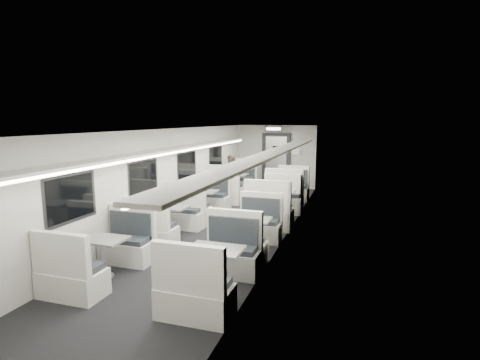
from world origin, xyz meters
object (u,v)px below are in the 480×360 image
Objects in this scene: booth_left_b at (201,203)px; booth_left_c at (169,221)px; booth_right_d at (215,270)px; booth_left_a at (233,185)px; booth_right_b at (276,204)px; booth_right_c at (250,234)px; exit_sign at (274,129)px; booth_left_d at (103,257)px; vestibule_door at (276,161)px; booth_right_a at (288,193)px; passenger at (231,178)px.

booth_left_c is at bearing -90.00° from booth_left_b.
booth_right_d is at bearing -48.71° from booth_left_c.
booth_right_b is (2.00, -2.33, -0.00)m from booth_left_a.
exit_sign is (-1.00, 6.60, 1.93)m from booth_right_c.
vestibule_door is at bearing 83.70° from booth_left_d.
booth_right_c is (0.00, -2.51, -0.06)m from booth_right_b.
passenger is at bearing 179.72° from booth_right_a.
booth_left_c reaches higher than booth_right_c.
booth_left_a is at bearing 130.58° from booth_right_b.
passenger is (-1.87, 6.21, 0.39)m from booth_right_d.
booth_left_d is (0.00, -2.32, -0.01)m from booth_left_c.
exit_sign is at bearing 83.34° from booth_left_d.
booth_left_b is 2.04m from booth_right_b.
exit_sign reaches higher than booth_left_d.
booth_right_d is (2.00, -4.07, -0.01)m from booth_left_b.
passenger is at bearing -107.20° from vestibule_door.
booth_left_a is 2.71m from booth_left_b.
vestibule_door is (1.00, 2.24, 0.63)m from booth_left_a.
booth_right_d is 1.34× the size of passenger.
booth_left_b is 2.93m from booth_right_c.
booth_left_a is 2.53m from vestibule_door.
booth_left_b is 3.39× the size of exit_sign.
booth_right_b reaches higher than booth_right_c.
booth_right_b is (2.00, 2.16, 0.05)m from booth_left_c.
exit_sign is at bearing 60.27° from booth_left_a.
booth_right_b reaches higher than booth_left_c.
booth_right_a is 1.76m from booth_right_b.
booth_right_d is 3.28× the size of exit_sign.
booth_right_a is 0.99× the size of vestibule_door.
booth_left_b is 0.92× the size of booth_right_b.
booth_left_b is 2.92m from booth_right_a.
passenger is 0.72× the size of vestibule_door.
booth_left_a reaches higher than booth_right_d.
booth_right_b is (2.00, 0.37, 0.03)m from booth_left_b.
passenger is at bearing 113.60° from booth_right_c.
booth_right_d is at bearing -90.00° from booth_right_b.
booth_left_b reaches higher than booth_left_c.
booth_right_b is 1.12× the size of booth_right_d.
vestibule_door is 3.39× the size of exit_sign.
booth_left_a is at bearing 118.75° from passenger.
booth_left_c is 2.32m from booth_left_d.
booth_right_b is 3.68× the size of exit_sign.
vestibule_door is at bearing 78.58° from booth_left_b.
booth_left_c is 1.03× the size of booth_right_c.
booth_left_a is 7.06m from booth_right_d.
booth_right_b is at bearing 90.00° from booth_right_d.
vestibule_door reaches higher than booth_left_b.
passenger is (-1.87, 0.01, 0.38)m from booth_right_a.
booth_left_a is 6.82m from booth_left_d.
booth_right_c is 6.95m from exit_sign.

